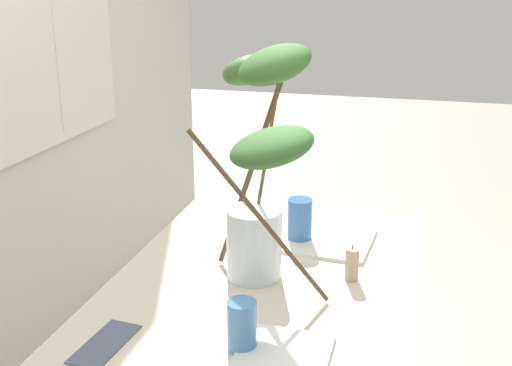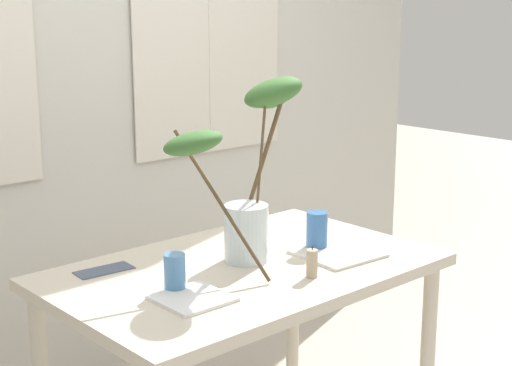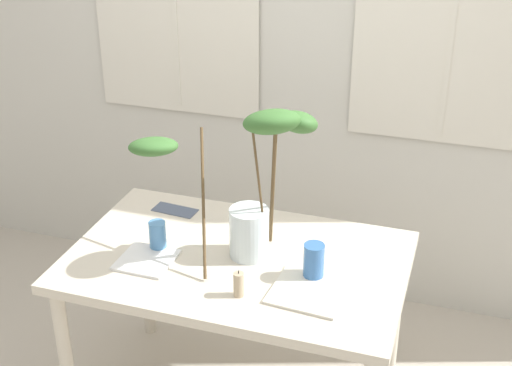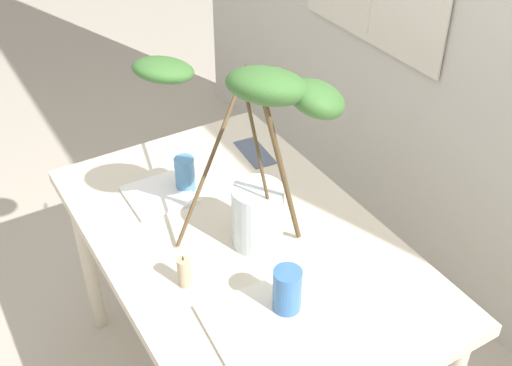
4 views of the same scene
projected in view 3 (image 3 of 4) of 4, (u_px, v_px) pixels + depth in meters
name	position (u px, v px, depth m)	size (l,w,h in m)	color
back_wall_with_windows	(310.00, 10.00, 3.40)	(4.32, 0.14, 3.03)	beige
dining_table	(237.00, 275.00, 2.85)	(1.33, 0.84, 0.78)	beige
vase_with_branches	(246.00, 179.00, 2.66)	(0.72, 0.42, 0.68)	silver
drinking_glass_blue_left	(158.00, 236.00, 2.84)	(0.07, 0.07, 0.12)	#4C84BC
drinking_glass_blue_right	(314.00, 261.00, 2.66)	(0.08, 0.08, 0.14)	#386BAD
plate_square_left	(146.00, 260.00, 2.79)	(0.21, 0.21, 0.01)	white
plate_square_right	(309.00, 291.00, 2.60)	(0.26, 0.26, 0.01)	silver
napkin_folded	(175.00, 210.00, 3.16)	(0.20, 0.09, 0.00)	#4C566B
pillar_candle	(239.00, 285.00, 2.57)	(0.04, 0.04, 0.11)	tan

